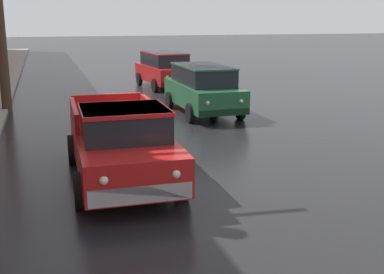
# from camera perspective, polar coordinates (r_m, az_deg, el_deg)

# --- Properties ---
(snow_bank_along_left_kerb) EXTENTS (3.05, 1.10, 0.69)m
(snow_bank_along_left_kerb) POSITION_cam_1_polar(r_m,az_deg,el_deg) (28.62, -1.55, 7.28)
(snow_bank_along_left_kerb) COLOR white
(snow_bank_along_left_kerb) RESTS_ON ground
(snow_bank_near_corner_right) EXTENTS (2.56, 1.21, 0.56)m
(snow_bank_near_corner_right) POSITION_cam_1_polar(r_m,az_deg,el_deg) (24.16, 1.84, 6.00)
(snow_bank_near_corner_right) COLOR white
(snow_bank_near_corner_right) RESTS_ON ground
(pickup_truck_red_approaching_near_lane) EXTENTS (2.27, 5.23, 1.76)m
(pickup_truck_red_approaching_near_lane) POSITION_cam_1_polar(r_m,az_deg,el_deg) (10.77, -8.30, -0.62)
(pickup_truck_red_approaching_near_lane) COLOR red
(pickup_truck_red_approaching_near_lane) RESTS_ON ground
(suv_green_parked_kerbside_close) EXTENTS (2.05, 4.69, 1.82)m
(suv_green_parked_kerbside_close) POSITION_cam_1_polar(r_m,az_deg,el_deg) (18.37, 1.27, 5.79)
(suv_green_parked_kerbside_close) COLOR #1E5633
(suv_green_parked_kerbside_close) RESTS_ON ground
(suv_red_parked_kerbside_mid) EXTENTS (2.40, 4.71, 1.82)m
(suv_red_parked_kerbside_mid) POSITION_cam_1_polar(r_m,az_deg,el_deg) (25.53, -3.26, 8.01)
(suv_red_parked_kerbside_mid) COLOR red
(suv_red_parked_kerbside_mid) RESTS_ON ground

